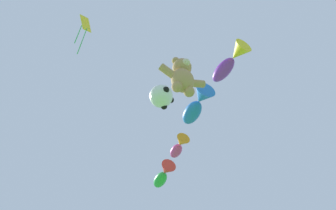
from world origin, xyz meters
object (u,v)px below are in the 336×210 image
Objects in this scene: fish_kite_violet at (231,61)px; fish_kite_emerald at (163,175)px; fish_kite_cobalt at (197,104)px; diamond_kite at (84,27)px; soccer_ball_kite at (161,96)px; teddy_bear_kite at (183,76)px; fish_kite_magenta at (179,146)px.

fish_kite_emerald is (0.96, 7.77, 0.11)m from fish_kite_violet.
fish_kite_cobalt is 5.64m from diamond_kite.
soccer_ball_kite is at bearing -24.20° from diamond_kite.
soccer_ball_kite is at bearing -116.58° from fish_kite_emerald.
fish_kite_emerald is at bearing 68.65° from teddy_bear_kite.
fish_kite_magenta is (2.51, 4.87, 1.61)m from teddy_bear_kite.
fish_kite_violet is (2.64, -0.58, 2.91)m from soccer_ball_kite.
fish_kite_violet is 5.89m from diamond_kite.
fish_kite_emerald is (0.31, 2.33, -0.07)m from fish_kite_magenta.
soccer_ball_kite is 0.52× the size of fish_kite_magenta.
fish_kite_magenta is at bearing 83.16° from fish_kite_violet.
fish_kite_cobalt is 1.41× the size of fish_kite_magenta.
fish_kite_cobalt reaches higher than teddy_bear_kite.
soccer_ball_kite is 5.10m from diamond_kite.
fish_kite_cobalt is at bearing 89.31° from fish_kite_violet.
fish_kite_violet is at bearing -97.04° from fish_kite_emerald.
diamond_kite is (-5.50, -0.75, 1.02)m from fish_kite_cobalt.
soccer_ball_kite is at bearing 167.49° from fish_kite_violet.
fish_kite_emerald is 8.79m from diamond_kite.
diamond_kite reaches higher than fish_kite_emerald.
soccer_ball_kite is 8.58m from fish_kite_emerald.
soccer_ball_kite is 6.62m from fish_kite_magenta.
fish_kite_magenta is 0.74× the size of fish_kite_emerald.
fish_kite_violet is 2.61m from fish_kite_cobalt.
teddy_bear_kite is 0.94× the size of fish_kite_violet.
soccer_ball_kite is 3.97m from fish_kite_violet.
diamond_kite reaches higher than soccer_ball_kite.
diamond_kite is (-3.61, 1.30, 2.58)m from teddy_bear_kite.
fish_kite_violet is 1.27× the size of fish_kite_magenta.
fish_kite_magenta is at bearing 55.88° from soccer_ball_kite.
diamond_kite reaches higher than fish_kite_violet.
diamond_kite is at bearing 161.23° from fish_kite_violet.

